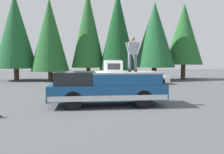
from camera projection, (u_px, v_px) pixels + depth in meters
The scene contains 11 objects.
ground_plane at pixel (104, 105), 11.00m from camera, with size 90.00×90.00×0.00m, color #4C4F51.
pickup_truck at pixel (107, 88), 11.00m from camera, with size 2.01×5.54×1.65m.
compressor_unit at pixel (113, 66), 10.84m from camera, with size 0.65×0.84×0.56m.
person_on_truck_bed at pixel (133, 53), 10.91m from camera, with size 0.29×0.72×1.69m.
parked_car_white at pixel (146, 78), 20.95m from camera, with size 1.64×4.10×1.16m.
conifer_far_left at pixel (184, 34), 26.19m from camera, with size 4.33×4.33×8.77m.
conifer_left at pixel (155, 35), 24.83m from camera, with size 4.55×4.55×8.57m.
conifer_center_left at pixel (118, 31), 24.82m from camera, with size 4.07×4.07×9.82m.
conifer_center_right at pixel (88, 29), 25.51m from camera, with size 3.80×3.80×10.11m.
conifer_right at pixel (50, 35), 24.38m from camera, with size 4.10×4.10×8.92m.
conifer_far_right at pixel (15, 31), 24.63m from camera, with size 4.47×4.47×9.52m.
Camera 1 is at (-10.84, 0.88, 2.18)m, focal length 36.19 mm.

